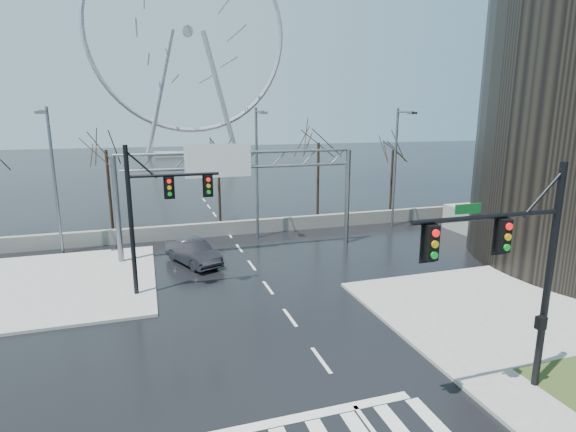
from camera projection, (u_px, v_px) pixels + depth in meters
name	position (u px, v px, depth m)	size (l,w,h in m)	color
ground	(321.00, 360.00, 17.68)	(260.00, 260.00, 0.00)	black
sidewalk_right_ext	(492.00, 306.00, 22.48)	(12.00, 10.00, 0.15)	gray
sidewalk_far	(64.00, 283.00, 25.57)	(10.00, 12.00, 0.15)	gray
barrier_wall	(229.00, 228.00, 36.16)	(52.00, 0.50, 1.10)	slate
signal_mast_near	(520.00, 261.00, 14.38)	(5.52, 0.41, 8.00)	black
signal_mast_far	(153.00, 206.00, 23.22)	(4.72, 0.41, 8.00)	black
sign_gantry	(235.00, 180.00, 30.34)	(16.36, 0.40, 7.60)	slate
streetlight_left	(52.00, 170.00, 29.73)	(0.50, 2.55, 10.00)	slate
streetlight_mid	(258.00, 163.00, 33.87)	(0.50, 2.55, 10.00)	slate
streetlight_right	(398.00, 159.00, 37.42)	(0.50, 2.55, 10.00)	slate
tree_left	(107.00, 160.00, 35.56)	(3.75, 3.75, 7.50)	black
tree_center	(218.00, 165.00, 39.33)	(3.25, 3.25, 6.50)	black
tree_right	(318.00, 151.00, 40.83)	(3.90, 3.90, 7.80)	black
tree_far_right	(393.00, 157.00, 43.83)	(3.40, 3.40, 6.80)	black
ferris_wheel	(188.00, 40.00, 101.77)	(45.00, 6.00, 50.91)	gray
car	(193.00, 252.00, 28.99)	(1.67, 4.78, 1.58)	black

